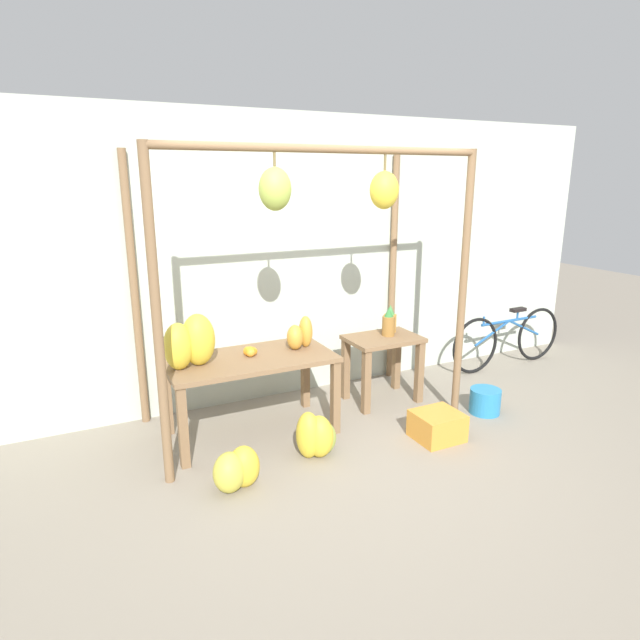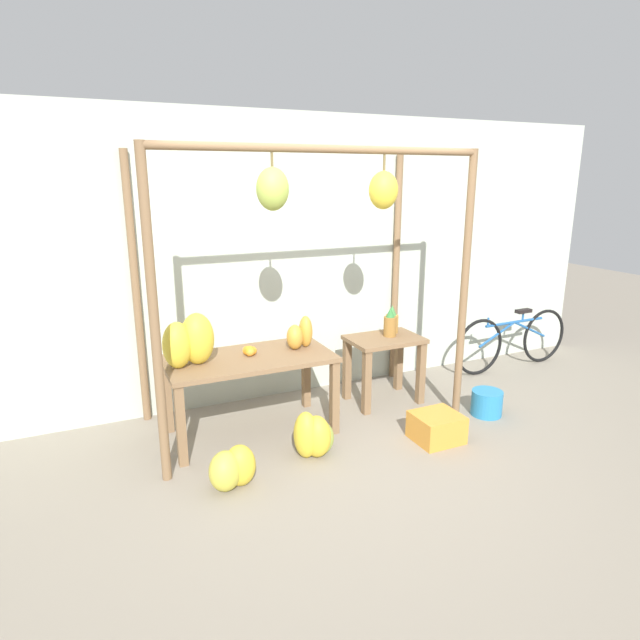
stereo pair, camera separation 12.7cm
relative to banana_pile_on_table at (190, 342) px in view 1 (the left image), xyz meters
The scene contains 14 objects.
ground_plane 1.59m from the banana_pile_on_table, 37.36° to the right, with size 20.00×20.00×0.00m, color gray.
shop_wall_back 1.38m from the banana_pile_on_table, 36.72° to the left, with size 8.00×0.08×2.80m.
stall_awning 1.28m from the banana_pile_on_table, ahead, with size 2.76×1.28×2.43m.
display_table_main 0.59m from the banana_pile_on_table, ahead, with size 1.42×0.73×0.71m.
display_table_side 1.97m from the banana_pile_on_table, ahead, with size 0.72×0.50×0.67m.
banana_pile_on_table is the anchor object (origin of this frame).
orange_pile 0.54m from the banana_pile_on_table, ahead, with size 0.12×0.12×0.09m.
pineapple_cluster 2.05m from the banana_pile_on_table, ahead, with size 0.21×0.23×0.29m.
banana_pile_ground_left 1.09m from the banana_pile_on_table, 82.00° to the right, with size 0.42×0.35×0.32m.
banana_pile_ground_right 1.27m from the banana_pile_on_table, 34.99° to the right, with size 0.37×0.36×0.39m.
fruit_crate_white 2.21m from the banana_pile_on_table, 22.50° to the right, with size 0.39×0.36×0.24m.
blue_bucket 2.82m from the banana_pile_on_table, 12.10° to the right, with size 0.29×0.29×0.24m.
parked_bicycle 3.86m from the banana_pile_on_table, ahead, with size 1.67×0.08×0.70m.
papaya_pile 0.99m from the banana_pile_on_table, ahead, with size 0.28×0.22×0.29m.
Camera 1 is at (-1.90, -3.34, 2.20)m, focal length 30.00 mm.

